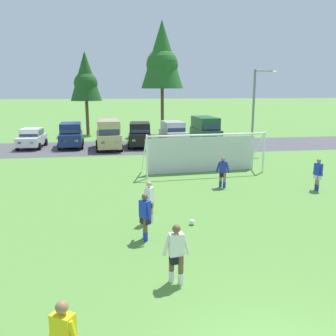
{
  "coord_description": "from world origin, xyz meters",
  "views": [
    {
      "loc": [
        -2.93,
        -5.13,
        5.02
      ],
      "look_at": [
        -0.38,
        10.95,
        1.49
      ],
      "focal_mm": 38.47,
      "sensor_mm": 36.0,
      "label": 1
    }
  ],
  "objects": [
    {
      "name": "ground_plane",
      "position": [
        0.0,
        15.0,
        0.0
      ],
      "size": [
        400.0,
        400.0,
        0.0
      ],
      "primitive_type": "plane",
      "color": "#598C3D"
    },
    {
      "name": "parking_lot_strip",
      "position": [
        0.0,
        27.11,
        0.0
      ],
      "size": [
        52.0,
        8.4,
        0.01
      ],
      "primitive_type": "cube",
      "color": "#4C4C51",
      "rests_on": "ground"
    },
    {
      "name": "soccer_ball",
      "position": [
        0.01,
        7.5,
        0.11
      ],
      "size": [
        0.22,
        0.22,
        0.22
      ],
      "color": "white",
      "rests_on": "ground"
    },
    {
      "name": "soccer_goal",
      "position": [
        2.64,
        16.11,
        1.29
      ],
      "size": [
        7.54,
        2.48,
        2.57
      ],
      "color": "white",
      "rests_on": "ground"
    },
    {
      "name": "player_midfield_center",
      "position": [
        -1.35,
        3.43,
        0.82
      ],
      "size": [
        0.74,
        0.31,
        1.64
      ],
      "color": "brown",
      "rests_on": "ground"
    },
    {
      "name": "player_defender_far",
      "position": [
        7.39,
        11.25,
        0.82
      ],
      "size": [
        0.32,
        0.75,
        1.64
      ],
      "color": "#936B4C",
      "rests_on": "ground"
    },
    {
      "name": "player_winger_left",
      "position": [
        -1.89,
        6.4,
        0.82
      ],
      "size": [
        0.42,
        0.7,
        1.64
      ],
      "color": "brown",
      "rests_on": "ground"
    },
    {
      "name": "player_winger_right",
      "position": [
        -1.58,
        8.0,
        0.82
      ],
      "size": [
        0.51,
        0.64,
        1.64
      ],
      "color": "tan",
      "rests_on": "ground"
    },
    {
      "name": "player_trailing_back",
      "position": [
        2.78,
        12.54,
        0.82
      ],
      "size": [
        0.7,
        0.38,
        1.64
      ],
      "color": "#936B4C",
      "rests_on": "ground"
    },
    {
      "name": "parked_car_slot_far_left",
      "position": [
        -9.9,
        28.02,
        0.88
      ],
      "size": [
        2.17,
        4.27,
        1.72
      ],
      "color": "silver",
      "rests_on": "ground"
    },
    {
      "name": "parked_car_slot_left",
      "position": [
        -6.5,
        27.9,
        1.11
      ],
      "size": [
        2.33,
        4.7,
        2.16
      ],
      "color": "navy",
      "rests_on": "ground"
    },
    {
      "name": "parked_car_slot_center_left",
      "position": [
        -3.17,
        26.29,
        1.34
      ],
      "size": [
        2.37,
        4.89,
        2.52
      ],
      "color": "tan",
      "rests_on": "ground"
    },
    {
      "name": "parked_car_slot_center",
      "position": [
        -0.36,
        27.3,
        1.11
      ],
      "size": [
        2.41,
        4.74,
        2.16
      ],
      "color": "black",
      "rests_on": "ground"
    },
    {
      "name": "parked_car_slot_center_right",
      "position": [
        2.82,
        28.11,
        1.11
      ],
      "size": [
        2.33,
        4.7,
        2.16
      ],
      "color": "#B2B2BC",
      "rests_on": "ground"
    },
    {
      "name": "parked_car_slot_right",
      "position": [
        6.02,
        28.37,
        1.34
      ],
      "size": [
        2.28,
        4.84,
        2.52
      ],
      "color": "#194C2D",
      "rests_on": "ground"
    },
    {
      "name": "tree_left_edge",
      "position": [
        -5.56,
        37.08,
        6.36
      ],
      "size": [
        3.47,
        3.47,
        9.26
      ],
      "color": "brown",
      "rests_on": "ground"
    },
    {
      "name": "tree_mid_left",
      "position": [
        2.88,
        35.69,
        8.6
      ],
      "size": [
        4.69,
        4.69,
        12.5
      ],
      "color": "brown",
      "rests_on": "ground"
    },
    {
      "name": "street_lamp",
      "position": [
        8.49,
        22.35,
        3.43
      ],
      "size": [
        2.0,
        0.32,
        6.6
      ],
      "color": "slate",
      "rests_on": "ground"
    }
  ]
}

